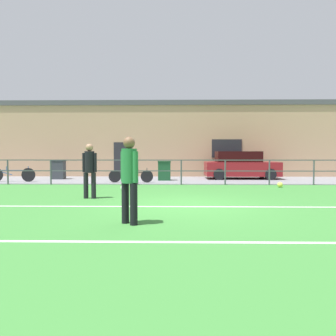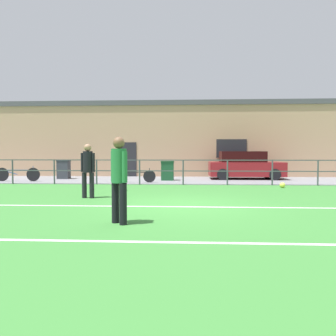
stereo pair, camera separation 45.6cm
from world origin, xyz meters
TOP-DOWN VIEW (x-y plane):
  - ground at (0.00, 0.00)m, footprint 60.00×44.00m
  - field_line_touchline at (0.00, -0.18)m, footprint 36.00×0.11m
  - field_line_hash at (0.00, -3.74)m, footprint 36.00×0.11m
  - pavement_strip at (0.00, 8.50)m, footprint 48.00×5.00m
  - perimeter_fence at (0.00, 6.00)m, footprint 36.07×0.07m
  - clubhouse_facade at (-0.00, 12.20)m, footprint 28.00×2.56m
  - player_goalkeeper at (-3.01, 1.39)m, footprint 0.47×0.31m
  - player_striker at (-1.22, -2.39)m, footprint 0.39×0.36m
  - soccer_ball_match at (-2.26, 3.56)m, footprint 0.23×0.23m
  - soccer_ball_spare at (4.15, 4.93)m, footprint 0.23×0.23m
  - parked_car_red at (3.37, 9.41)m, footprint 4.00×1.93m
  - bicycle_parked_0 at (-8.40, 7.20)m, footprint 2.31×0.04m
  - bicycle_parked_1 at (-2.43, 6.88)m, footprint 2.16×0.04m
  - trash_bin_0 at (-0.84, 8.23)m, footprint 0.68×0.58m
  - trash_bin_1 at (-6.66, 8.93)m, footprint 0.66×0.56m

SIDE VIEW (x-z plane):
  - ground at x=0.00m, z-range -0.04..0.00m
  - field_line_touchline at x=0.00m, z-range 0.00..0.00m
  - field_line_hash at x=0.00m, z-range 0.00..0.00m
  - pavement_strip at x=0.00m, z-range 0.00..0.02m
  - soccer_ball_match at x=-2.26m, z-range 0.00..0.23m
  - soccer_ball_spare at x=4.15m, z-range 0.00..0.23m
  - bicycle_parked_1 at x=-2.43m, z-range -0.02..0.69m
  - bicycle_parked_0 at x=-8.40m, z-range -0.01..0.77m
  - trash_bin_0 at x=-0.84m, z-range 0.02..1.04m
  - trash_bin_1 at x=-6.66m, z-range 0.02..1.08m
  - parked_car_red at x=3.37m, z-range -0.02..1.50m
  - perimeter_fence at x=0.00m, z-range 0.17..1.32m
  - player_goalkeeper at x=-3.01m, z-range 0.12..1.86m
  - player_striker at x=-1.22m, z-range 0.12..1.90m
  - clubhouse_facade at x=0.00m, z-range 0.01..4.65m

